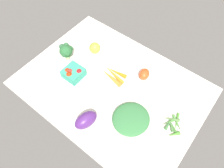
{
  "coord_description": "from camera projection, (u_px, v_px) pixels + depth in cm",
  "views": [
    {
      "loc": [
        -41.66,
        53.07,
        106.52
      ],
      "look_at": [
        0.0,
        0.0,
        4.0
      ],
      "focal_mm": 34.2,
      "sensor_mm": 36.0,
      "label": 1
    }
  ],
  "objects": [
    {
      "name": "tablecloth",
      "position": [
        112.0,
        87.0,
        1.25
      ],
      "size": [
        104.0,
        76.0,
        2.0
      ],
      "primitive_type": "cube",
      "color": "silver",
      "rests_on": "ground"
    },
    {
      "name": "broccoli_head",
      "position": [
        66.0,
        50.0,
        1.3
      ],
      "size": [
        9.36,
        8.88,
        10.97
      ],
      "color": "#A8CD88",
      "rests_on": "tablecloth"
    },
    {
      "name": "carrot_bunch",
      "position": [
        113.0,
        75.0,
        1.27
      ],
      "size": [
        16.27,
        9.49,
        2.93
      ],
      "color": "orange",
      "rests_on": "tablecloth"
    },
    {
      "name": "heirloom_tomato_green",
      "position": [
        95.0,
        48.0,
        1.36
      ],
      "size": [
        7.1,
        7.1,
        7.1
      ],
      "primitive_type": "sphere",
      "color": "#9AA439",
      "rests_on": "tablecloth"
    },
    {
      "name": "roma_tomato",
      "position": [
        144.0,
        74.0,
        1.25
      ],
      "size": [
        7.53,
        8.89,
        5.83
      ],
      "primitive_type": "ellipsoid",
      "rotation": [
        0.0,
        0.0,
        4.96
      ],
      "color": "#DC4C1E",
      "rests_on": "tablecloth"
    },
    {
      "name": "leafy_greens_clump",
      "position": [
        131.0,
        119.0,
        1.11
      ],
      "size": [
        24.21,
        24.8,
        4.16
      ],
      "primitive_type": "ellipsoid",
      "rotation": [
        0.0,
        0.0,
        1.27
      ],
      "color": "#367540",
      "rests_on": "tablecloth"
    },
    {
      "name": "okra_pile",
      "position": [
        172.0,
        124.0,
        1.1
      ],
      "size": [
        12.25,
        15.31,
        1.94
      ],
      "color": "#498E2F",
      "rests_on": "tablecloth"
    },
    {
      "name": "berry_basket",
      "position": [
        73.0,
        73.0,
        1.26
      ],
      "size": [
        10.89,
        10.89,
        6.66
      ],
      "color": "teal",
      "rests_on": "tablecloth"
    },
    {
      "name": "eggplant",
      "position": [
        86.0,
        120.0,
        1.09
      ],
      "size": [
        10.48,
        14.14,
        7.57
      ],
      "primitive_type": "ellipsoid",
      "rotation": [
        0.0,
        0.0,
        4.46
      ],
      "color": "#532774",
      "rests_on": "tablecloth"
    }
  ]
}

